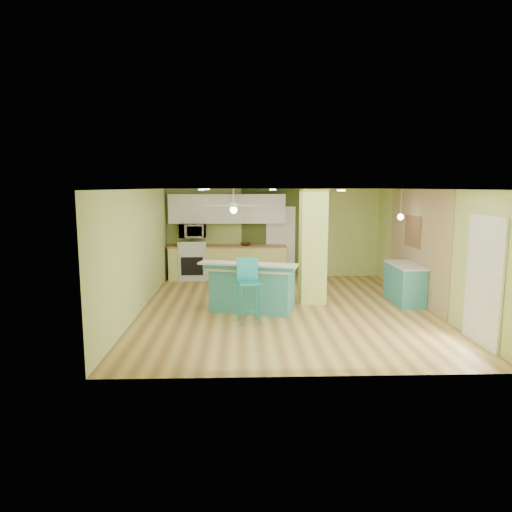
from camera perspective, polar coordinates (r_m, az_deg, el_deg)
The scene contains 23 objects.
floor at distance 9.72m, azimuth 3.63°, elevation -6.59°, with size 6.00×7.00×0.01m, color olive.
ceiling at distance 9.38m, azimuth 3.77°, elevation 8.37°, with size 6.00×7.00×0.01m, color white.
wall_back at distance 12.94m, azimuth 2.19°, elevation 2.88°, with size 6.00×0.01×2.50m, color #B7C66A.
wall_front at distance 6.05m, azimuth 6.93°, elevation -3.79°, with size 6.00×0.01×2.50m, color #B7C66A.
wall_left at distance 9.65m, azimuth -14.35°, elevation 0.65°, with size 0.01×7.00×2.50m, color #B7C66A.
wall_right at distance 10.21m, azimuth 20.73°, elevation 0.79°, with size 0.01×7.00×2.50m, color #B7C66A.
wood_panel at distance 10.76m, azimuth 19.43°, elevation 1.23°, with size 0.02×3.40×2.50m, color #997C57.
olive_accent at distance 12.94m, azimuth 3.08°, elevation 2.87°, with size 2.20×0.02×2.50m, color #424D1F.
interior_door at distance 12.94m, azimuth 3.08°, elevation 1.76°, with size 0.82×0.05×2.00m, color white.
french_door at distance 8.18m, azimuth 26.58°, elevation -2.82°, with size 0.04×1.08×2.10m, color white.
column at distance 10.05m, azimuth 7.11°, elevation 1.16°, with size 0.55×0.55×2.50m, color #BFD160.
kitchen_run at distance 12.71m, azimuth -3.58°, elevation -0.77°, with size 3.25×0.63×0.94m.
stove at distance 12.77m, azimuth -7.85°, elevation -0.85°, with size 0.76×0.66×1.08m.
upper_cabinets at distance 12.68m, azimuth -3.63°, elevation 5.92°, with size 3.20×0.34×0.80m, color white.
microwave at distance 12.66m, azimuth -7.93°, elevation 3.13°, with size 0.70×0.48×0.39m, color silver.
ceiling_fan at distance 11.35m, azimuth -2.82°, elevation 6.26°, with size 1.41×1.41×0.61m.
pendant_lamp at distance 10.72m, azimuth 17.62°, elevation 4.70°, with size 0.14×0.14×0.69m.
wall_decor at distance 10.90m, azimuth 19.02°, elevation 2.93°, with size 0.03×0.90×0.70m, color brown.
peninsula at distance 9.46m, azimuth -0.45°, elevation -3.93°, with size 2.07×1.52×1.05m.
bar_stool at distance 8.57m, azimuth -0.96°, elevation -2.99°, with size 0.47×0.47×1.22m.
side_counter at distance 10.65m, azimuth 18.05°, elevation -3.25°, with size 0.57×1.33×0.86m.
fruit_bowl at distance 12.62m, azimuth -1.33°, elevation 1.49°, with size 0.29×0.29×0.07m, color #342315.
canister at distance 9.27m, azimuth -2.10°, elevation -0.98°, with size 0.15×0.15×0.17m, color gold.
Camera 1 is at (-0.92, -9.34, 2.54)m, focal length 32.00 mm.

